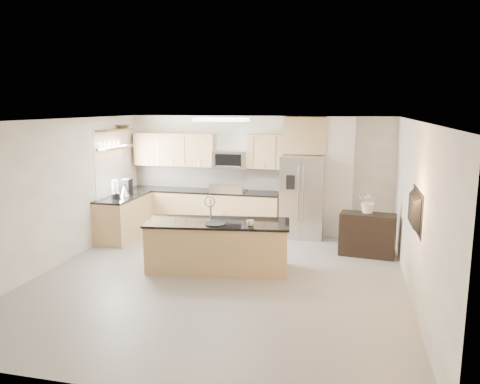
% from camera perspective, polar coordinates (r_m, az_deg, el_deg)
% --- Properties ---
extents(floor, '(6.50, 6.50, 0.00)m').
position_cam_1_polar(floor, '(7.92, -2.49, -10.42)').
color(floor, '#9B9893').
rests_on(floor, ground).
extents(ceiling, '(6.00, 6.50, 0.02)m').
position_cam_1_polar(ceiling, '(7.40, -2.65, 8.74)').
color(ceiling, silver).
rests_on(ceiling, wall_back).
extents(wall_back, '(6.00, 0.02, 2.60)m').
position_cam_1_polar(wall_back, '(10.67, 2.21, 2.26)').
color(wall_back, white).
rests_on(wall_back, floor).
extents(wall_front, '(6.00, 0.02, 2.60)m').
position_cam_1_polar(wall_front, '(4.63, -13.79, -9.06)').
color(wall_front, white).
rests_on(wall_front, floor).
extents(wall_left, '(0.02, 6.50, 2.60)m').
position_cam_1_polar(wall_left, '(8.85, -21.60, -0.18)').
color(wall_left, white).
rests_on(wall_left, floor).
extents(wall_right, '(0.02, 6.50, 2.60)m').
position_cam_1_polar(wall_right, '(7.34, 20.59, -2.18)').
color(wall_right, white).
rests_on(wall_right, floor).
extents(back_counter, '(3.55, 0.66, 1.44)m').
position_cam_1_polar(back_counter, '(10.82, -4.53, -2.11)').
color(back_counter, tan).
rests_on(back_counter, floor).
extents(left_counter, '(0.66, 1.50, 0.92)m').
position_cam_1_polar(left_counter, '(10.40, -14.01, -2.98)').
color(left_counter, tan).
rests_on(left_counter, floor).
extents(range, '(0.76, 0.64, 1.14)m').
position_cam_1_polar(range, '(10.64, -1.34, -2.29)').
color(range, black).
rests_on(range, floor).
extents(upper_cabinets, '(3.50, 0.33, 0.75)m').
position_cam_1_polar(upper_cabinets, '(10.78, -4.78, 5.12)').
color(upper_cabinets, tan).
rests_on(upper_cabinets, wall_back).
extents(microwave, '(0.76, 0.40, 0.40)m').
position_cam_1_polar(microwave, '(10.56, -1.20, 3.99)').
color(microwave, '#A6A6A8').
rests_on(microwave, upper_cabinets).
extents(refrigerator, '(0.92, 0.78, 1.78)m').
position_cam_1_polar(refrigerator, '(10.22, 7.62, -0.52)').
color(refrigerator, '#A6A6A8').
rests_on(refrigerator, floor).
extents(partition_column, '(0.60, 0.30, 2.60)m').
position_cam_1_polar(partition_column, '(10.33, 12.00, 1.76)').
color(partition_column, silver).
rests_on(partition_column, floor).
extents(window, '(0.04, 1.15, 1.65)m').
position_cam_1_polar(window, '(10.34, -15.79, 3.56)').
color(window, white).
rests_on(window, wall_left).
extents(shelf_lower, '(0.30, 1.20, 0.04)m').
position_cam_1_polar(shelf_lower, '(10.34, -14.99, 5.27)').
color(shelf_lower, brown).
rests_on(shelf_lower, wall_left).
extents(shelf_upper, '(0.30, 1.20, 0.04)m').
position_cam_1_polar(shelf_upper, '(10.31, -15.09, 7.32)').
color(shelf_upper, brown).
rests_on(shelf_upper, wall_left).
extents(ceiling_fixture, '(1.00, 0.50, 0.06)m').
position_cam_1_polar(ceiling_fixture, '(9.05, -2.30, 8.80)').
color(ceiling_fixture, white).
rests_on(ceiling_fixture, ceiling).
extents(island, '(2.56, 1.21, 1.28)m').
position_cam_1_polar(island, '(8.20, -2.72, -6.51)').
color(island, tan).
rests_on(island, floor).
extents(credenza, '(1.07, 0.55, 0.82)m').
position_cam_1_polar(credenza, '(9.24, 15.27, -5.05)').
color(credenza, black).
rests_on(credenza, floor).
extents(cup, '(0.14, 0.14, 0.10)m').
position_cam_1_polar(cup, '(7.80, 1.28, -3.77)').
color(cup, white).
rests_on(cup, island).
extents(platter, '(0.41, 0.41, 0.02)m').
position_cam_1_polar(platter, '(7.90, -3.04, -3.90)').
color(platter, black).
rests_on(platter, island).
extents(blender, '(0.17, 0.17, 0.39)m').
position_cam_1_polar(blender, '(10.01, -14.98, 0.15)').
color(blender, black).
rests_on(blender, left_counter).
extents(kettle, '(0.22, 0.22, 0.27)m').
position_cam_1_polar(kettle, '(10.26, -13.91, 0.15)').
color(kettle, '#A6A6A8').
rests_on(kettle, left_counter).
extents(coffee_maker, '(0.18, 0.22, 0.33)m').
position_cam_1_polar(coffee_maker, '(10.51, -13.62, 0.61)').
color(coffee_maker, black).
rests_on(coffee_maker, left_counter).
extents(bowl, '(0.51, 0.51, 0.10)m').
position_cam_1_polar(bowl, '(10.66, -14.08, 7.82)').
color(bowl, '#A6A6A8').
rests_on(bowl, shelf_upper).
extents(flower_vase, '(0.62, 0.55, 0.65)m').
position_cam_1_polar(flower_vase, '(9.13, 15.49, -0.48)').
color(flower_vase, white).
rests_on(flower_vase, credenza).
extents(television, '(0.14, 1.08, 0.62)m').
position_cam_1_polar(television, '(7.12, 20.10, -2.11)').
color(television, black).
rests_on(television, wall_right).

